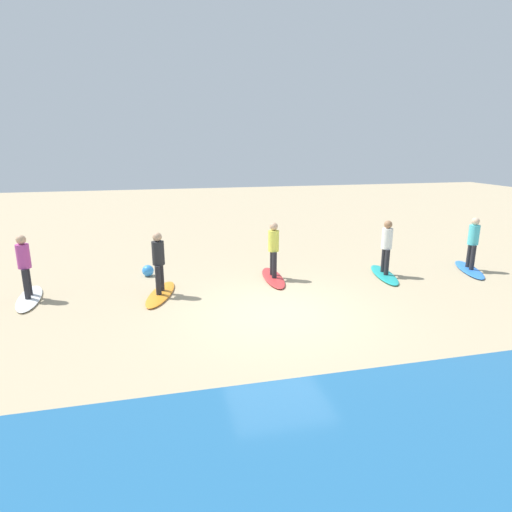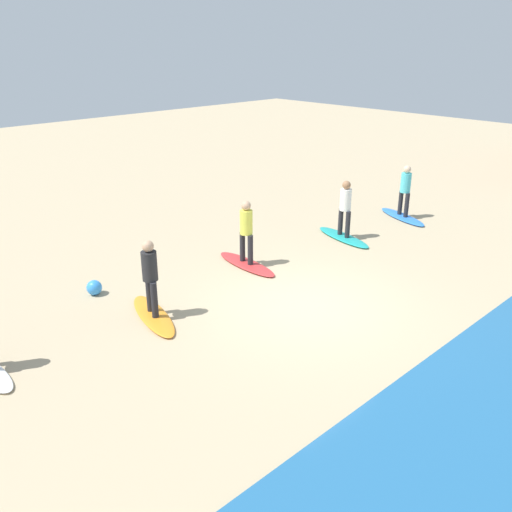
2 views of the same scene
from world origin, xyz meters
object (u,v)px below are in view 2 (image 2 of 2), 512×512
at_px(surfboard_red, 246,264).
at_px(surfer_red, 246,228).
at_px(surfboard_teal, 343,237).
at_px(surfer_teal, 345,205).
at_px(surfer_orange, 150,272).
at_px(surfboard_blue, 402,217).
at_px(surfer_blue, 405,187).
at_px(surfboard_orange, 153,315).
at_px(beach_ball, 94,288).

distance_m(surfboard_red, surfer_red, 0.99).
distance_m(surfboard_teal, surfer_teal, 0.99).
xyz_separation_m(surfboard_red, surfer_red, (0.00, 0.00, 0.99)).
height_order(surfer_teal, surfer_orange, same).
distance_m(surfboard_blue, surfer_blue, 0.99).
bearing_deg(surfboard_teal, surfer_blue, 99.80).
height_order(surfer_blue, surfboard_orange, surfer_blue).
height_order(surfer_teal, beach_ball, surfer_teal).
height_order(surfboard_red, surfer_orange, surfer_orange).
bearing_deg(surfer_orange, surfer_red, -168.29).
bearing_deg(beach_ball, surfboard_blue, 169.90).
xyz_separation_m(surfboard_blue, surfer_blue, (0.00, 0.00, 0.99)).
height_order(surfboard_teal, beach_ball, beach_ball).
bearing_deg(beach_ball, surfboard_red, 162.38).
xyz_separation_m(surfboard_blue, beach_ball, (10.01, -1.78, 0.13)).
height_order(surfer_blue, surfer_teal, same).
height_order(surfboard_teal, surfer_teal, surfer_teal).
distance_m(surfer_teal, surfboard_red, 3.59).
height_order(surfer_red, surfboard_orange, surfer_red).
height_order(surfboard_teal, surfer_orange, surfer_orange).
distance_m(surfboard_teal, beach_ball, 7.27).
bearing_deg(surfer_red, surfboard_blue, 174.43).
bearing_deg(surfboard_orange, surfboard_teal, 107.30).
bearing_deg(surfer_teal, surfboard_blue, 177.41).
distance_m(surfboard_red, surfboard_orange, 3.39).
relative_size(surfer_teal, surfboard_orange, 0.78).
relative_size(surfboard_blue, surfer_teal, 1.28).
bearing_deg(surfer_teal, surfer_orange, 1.72).
xyz_separation_m(surfboard_blue, surfboard_red, (6.34, -0.62, 0.00)).
bearing_deg(beach_ball, surfer_teal, 166.88).
relative_size(surfer_red, surfer_orange, 1.00).
bearing_deg(surfboard_red, surfer_blue, 88.42).
relative_size(surfer_blue, beach_ball, 4.70).
bearing_deg(surfer_teal, surfer_blue, 177.41).
height_order(surfboard_red, surfboard_orange, same).
xyz_separation_m(surfboard_teal, surfer_teal, (0.00, 0.00, 0.99)).
height_order(surfboard_blue, surfer_red, surfer_red).
distance_m(surfer_blue, surfer_teal, 2.93).
distance_m(surfboard_teal, surfer_orange, 6.81).
bearing_deg(surfer_teal, beach_ball, -13.12).
bearing_deg(surfer_teal, surfboard_red, -8.10).
xyz_separation_m(surfboard_orange, surfer_orange, (0.00, 0.00, 0.99)).
bearing_deg(beach_ball, surfboard_teal, 166.88).
xyz_separation_m(surfboard_teal, surfboard_red, (3.41, -0.49, 0.00)).
bearing_deg(surfer_red, surfboard_teal, 171.90).
bearing_deg(surfboard_blue, surfer_teal, -71.95).
distance_m(surfer_blue, beach_ball, 10.21).
xyz_separation_m(surfer_teal, surfer_orange, (6.74, 0.20, 0.00)).
relative_size(surfboard_teal, surfer_red, 1.28).
height_order(surfer_blue, beach_ball, surfer_blue).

